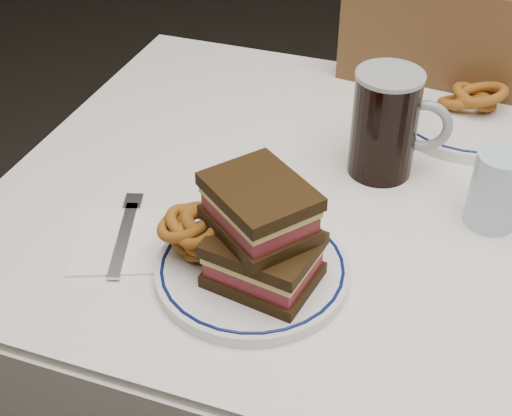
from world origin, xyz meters
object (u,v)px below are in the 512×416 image
(far_plate, at_px, (470,116))
(main_plate, at_px, (252,270))
(reuben_sandwich, at_px, (261,234))
(chair_far, at_px, (445,168))
(beer_mug, at_px, (387,123))

(far_plate, bearing_deg, main_plate, -114.40)
(reuben_sandwich, bearing_deg, far_plate, 67.65)
(chair_far, relative_size, main_plate, 3.73)
(main_plate, bearing_deg, reuben_sandwich, -35.91)
(chair_far, distance_m, main_plate, 0.76)
(chair_far, bearing_deg, beer_mug, -102.25)
(chair_far, xyz_separation_m, far_plate, (0.03, -0.19, 0.24))
(beer_mug, relative_size, far_plate, 0.60)
(chair_far, xyz_separation_m, beer_mug, (-0.09, -0.40, 0.32))
(beer_mug, bearing_deg, far_plate, 60.24)
(reuben_sandwich, bearing_deg, beer_mug, 73.01)
(beer_mug, bearing_deg, reuben_sandwich, -106.99)
(chair_far, height_order, beer_mug, chair_far)
(chair_far, height_order, far_plate, chair_far)
(chair_far, xyz_separation_m, reuben_sandwich, (-0.18, -0.71, 0.32))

